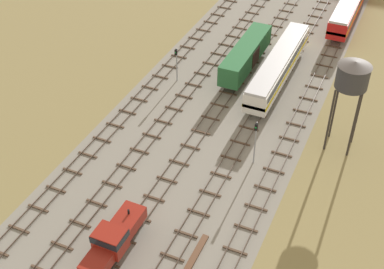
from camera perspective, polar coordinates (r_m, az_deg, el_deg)
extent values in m
plane|color=olive|center=(76.91, 6.47, 8.01)|extent=(480.00, 480.00, 0.00)
cube|color=gray|center=(76.91, 6.47, 8.01)|extent=(23.81, 176.00, 0.01)
cube|color=#47382D|center=(80.91, -0.51, 10.06)|extent=(0.07, 126.00, 0.15)
cube|color=#47382D|center=(80.39, 0.44, 9.86)|extent=(0.07, 126.00, 0.15)
cube|color=brown|center=(53.91, -18.18, -9.67)|extent=(2.40, 0.22, 0.14)
cube|color=brown|center=(55.33, -16.26, -7.65)|extent=(2.40, 0.22, 0.14)
cube|color=brown|center=(56.87, -14.46, -5.72)|extent=(2.40, 0.22, 0.14)
cube|color=brown|center=(58.52, -12.77, -3.89)|extent=(2.40, 0.22, 0.14)
cube|color=brown|center=(60.28, -11.18, -2.16)|extent=(2.40, 0.22, 0.14)
cube|color=brown|center=(62.13, -9.69, -0.53)|extent=(2.40, 0.22, 0.14)
cube|color=brown|center=(64.07, -8.29, 1.00)|extent=(2.40, 0.22, 0.14)
cube|color=brown|center=(66.09, -6.97, 2.44)|extent=(2.40, 0.22, 0.14)
cube|color=brown|center=(68.18, -5.72, 3.79)|extent=(2.40, 0.22, 0.14)
cube|color=brown|center=(70.34, -4.55, 5.06)|extent=(2.40, 0.22, 0.14)
cube|color=brown|center=(72.56, -3.45, 6.25)|extent=(2.40, 0.22, 0.14)
cube|color=brown|center=(74.83, -2.40, 7.37)|extent=(2.40, 0.22, 0.14)
cube|color=brown|center=(77.15, -1.42, 8.42)|extent=(2.40, 0.22, 0.14)
cube|color=brown|center=(79.52, -0.48, 9.40)|extent=(2.40, 0.22, 0.14)
cube|color=brown|center=(81.92, 0.40, 10.33)|extent=(2.40, 0.22, 0.14)
cube|color=brown|center=(84.37, 1.24, 11.20)|extent=(2.40, 0.22, 0.14)
cube|color=brown|center=(86.85, 2.03, 12.01)|extent=(2.40, 0.22, 0.14)
cube|color=brown|center=(89.36, 2.79, 12.78)|extent=(2.40, 0.22, 0.14)
cube|color=brown|center=(91.91, 3.50, 13.51)|extent=(2.40, 0.22, 0.14)
cube|color=brown|center=(94.48, 4.19, 14.19)|extent=(2.40, 0.22, 0.14)
cube|color=#47382D|center=(79.22, 2.80, 9.36)|extent=(0.07, 126.00, 0.15)
cube|color=#47382D|center=(78.78, 3.78, 9.14)|extent=(0.07, 126.00, 0.15)
cube|color=brown|center=(51.41, -13.85, -11.57)|extent=(2.40, 0.22, 0.14)
cube|color=brown|center=(52.90, -11.98, -9.37)|extent=(2.40, 0.22, 0.14)
cube|color=brown|center=(54.51, -10.24, -7.29)|extent=(2.40, 0.22, 0.14)
cube|color=brown|center=(56.23, -8.61, -5.33)|extent=(2.40, 0.22, 0.14)
cube|color=brown|center=(58.06, -7.10, -3.48)|extent=(2.40, 0.22, 0.14)
cube|color=brown|center=(59.98, -5.68, -1.75)|extent=(2.40, 0.22, 0.14)
cube|color=brown|center=(61.98, -4.36, -0.12)|extent=(2.40, 0.22, 0.14)
cube|color=brown|center=(64.07, -3.12, 1.40)|extent=(2.40, 0.22, 0.14)
cube|color=brown|center=(66.22, -1.96, 2.82)|extent=(2.40, 0.22, 0.14)
cube|color=brown|center=(68.44, -0.87, 4.15)|extent=(2.40, 0.22, 0.14)
cube|color=brown|center=(70.72, 0.15, 5.40)|extent=(2.40, 0.22, 0.14)
cube|color=brown|center=(73.05, 1.11, 6.56)|extent=(2.40, 0.22, 0.14)
cube|color=brown|center=(75.42, 2.02, 7.65)|extent=(2.40, 0.22, 0.14)
cube|color=brown|center=(77.84, 2.88, 8.67)|extent=(2.40, 0.22, 0.14)
cube|color=brown|center=(80.30, 3.68, 9.63)|extent=(2.40, 0.22, 0.14)
cube|color=brown|center=(82.80, 4.45, 10.53)|extent=(2.40, 0.22, 0.14)
cube|color=brown|center=(85.32, 5.17, 11.37)|extent=(2.40, 0.22, 0.14)
cube|color=brown|center=(87.88, 5.85, 12.17)|extent=(2.40, 0.22, 0.14)
cube|color=brown|center=(90.46, 6.50, 12.91)|extent=(2.40, 0.22, 0.14)
cube|color=brown|center=(93.07, 7.12, 13.62)|extent=(2.40, 0.22, 0.14)
cube|color=#47382D|center=(77.81, 6.22, 8.60)|extent=(0.07, 126.00, 0.15)
cube|color=#47382D|center=(77.46, 7.23, 8.36)|extent=(0.07, 126.00, 0.15)
cube|color=brown|center=(49.29, -9.05, -13.57)|extent=(2.40, 0.22, 0.14)
cube|color=brown|center=(50.83, -7.27, -11.19)|extent=(2.40, 0.22, 0.14)
cube|color=brown|center=(52.51, -5.63, -8.95)|extent=(2.40, 0.22, 0.14)
cube|color=brown|center=(54.29, -4.11, -6.85)|extent=(2.40, 0.22, 0.14)
cube|color=brown|center=(56.18, -2.70, -4.88)|extent=(2.40, 0.22, 0.14)
cube|color=brown|center=(58.17, -1.40, -3.04)|extent=(2.40, 0.22, 0.14)
cube|color=brown|center=(60.23, -0.18, -1.32)|extent=(2.40, 0.22, 0.14)
cube|color=brown|center=(62.38, 0.95, 0.29)|extent=(2.40, 0.22, 0.14)
cube|color=brown|center=(64.59, 2.01, 1.78)|extent=(2.40, 0.22, 0.14)
cube|color=brown|center=(66.86, 2.99, 3.17)|extent=(2.40, 0.22, 0.14)
cube|color=brown|center=(69.19, 3.91, 4.47)|extent=(2.40, 0.22, 0.14)
cube|color=brown|center=(71.57, 4.78, 5.69)|extent=(2.40, 0.22, 0.14)
cube|color=brown|center=(73.99, 5.59, 6.82)|extent=(2.40, 0.22, 0.14)
cube|color=brown|center=(76.46, 6.35, 7.88)|extent=(2.40, 0.22, 0.14)
cube|color=brown|center=(78.96, 7.07, 8.88)|extent=(2.40, 0.22, 0.14)
cube|color=brown|center=(81.49, 7.75, 9.81)|extent=(2.40, 0.22, 0.14)
cube|color=brown|center=(84.06, 8.39, 10.68)|extent=(2.40, 0.22, 0.14)
cube|color=brown|center=(86.65, 9.00, 11.50)|extent=(2.40, 0.22, 0.14)
cube|color=brown|center=(89.27, 9.57, 12.27)|extent=(2.40, 0.22, 0.14)
cube|color=brown|center=(91.92, 10.12, 12.99)|extent=(2.40, 0.22, 0.14)
cube|color=brown|center=(94.58, 10.63, 13.67)|extent=(2.40, 0.22, 0.14)
cube|color=#47382D|center=(76.70, 9.74, 7.78)|extent=(0.07, 126.00, 0.15)
cube|color=#47382D|center=(76.43, 10.78, 7.53)|extent=(0.07, 126.00, 0.15)
cube|color=brown|center=(49.18, -2.14, -13.06)|extent=(2.40, 0.22, 0.14)
cube|color=brown|center=(50.91, -0.65, -10.66)|extent=(2.40, 0.22, 0.14)
cube|color=brown|center=(52.75, 0.72, -8.42)|extent=(2.40, 0.22, 0.14)
cube|color=brown|center=(54.69, 1.99, -6.33)|extent=(2.40, 0.22, 0.14)
cube|color=brown|center=(56.73, 3.15, -4.38)|extent=(2.40, 0.22, 0.14)
cube|color=brown|center=(58.85, 4.23, -2.57)|extent=(2.40, 0.22, 0.14)
cube|color=brown|center=(61.04, 5.22, -0.88)|extent=(2.40, 0.22, 0.14)
cube|color=brown|center=(63.30, 6.15, 0.68)|extent=(2.40, 0.22, 0.14)
cube|color=brown|center=(65.62, 7.01, 2.14)|extent=(2.40, 0.22, 0.14)
cube|color=brown|center=(67.99, 7.82, 3.50)|extent=(2.40, 0.22, 0.14)
cube|color=brown|center=(70.41, 8.57, 4.76)|extent=(2.40, 0.22, 0.14)
cube|color=brown|center=(72.87, 9.27, 5.94)|extent=(2.40, 0.22, 0.14)
cube|color=brown|center=(75.37, 9.93, 7.04)|extent=(2.40, 0.22, 0.14)
cube|color=brown|center=(77.91, 10.55, 8.06)|extent=(2.40, 0.22, 0.14)
cube|color=brown|center=(80.48, 11.14, 9.03)|extent=(2.40, 0.22, 0.14)
cube|color=brown|center=(83.07, 11.69, 9.93)|extent=(2.40, 0.22, 0.14)
cube|color=brown|center=(85.70, 12.21, 10.77)|extent=(2.40, 0.22, 0.14)
cube|color=brown|center=(88.34, 12.70, 11.57)|extent=(2.40, 0.22, 0.14)
cube|color=brown|center=(91.01, 13.17, 12.31)|extent=(2.40, 0.22, 0.14)
cube|color=brown|center=(93.70, 13.61, 13.02)|extent=(2.40, 0.22, 0.14)
cube|color=brown|center=(96.41, 14.02, 13.68)|extent=(2.40, 0.22, 0.14)
cube|color=#47382D|center=(75.89, 13.34, 6.91)|extent=(0.07, 126.00, 0.15)
cube|color=#47382D|center=(75.72, 14.39, 6.65)|extent=(0.07, 126.00, 0.15)
cube|color=brown|center=(49.76, 4.67, -12.39)|extent=(2.40, 0.22, 0.14)
cube|color=brown|center=(51.64, 5.85, -10.01)|extent=(2.40, 0.22, 0.14)
cube|color=brown|center=(53.63, 6.92, -7.80)|extent=(2.40, 0.22, 0.14)
cube|color=brown|center=(55.70, 7.91, -5.76)|extent=(2.40, 0.22, 0.14)
cube|color=brown|center=(57.86, 8.82, -3.86)|extent=(2.40, 0.22, 0.14)
cube|color=brown|center=(60.08, 9.66, -2.09)|extent=(2.40, 0.22, 0.14)
cube|color=brown|center=(62.38, 10.44, -0.46)|extent=(2.40, 0.22, 0.14)
cube|color=brown|center=(64.73, 11.16, 1.06)|extent=(2.40, 0.22, 0.14)
cube|color=brown|center=(67.13, 11.83, 2.47)|extent=(2.40, 0.22, 0.14)
cube|color=brown|center=(69.58, 12.46, 3.78)|extent=(2.40, 0.22, 0.14)
cube|color=brown|center=(72.07, 13.04, 5.00)|extent=(2.40, 0.22, 0.14)
cube|color=brown|center=(74.60, 13.59, 6.14)|extent=(2.40, 0.22, 0.14)
cube|color=brown|center=(77.16, 14.10, 7.21)|extent=(2.40, 0.22, 0.14)
cube|color=brown|center=(79.75, 14.58, 8.20)|extent=(2.40, 0.22, 0.14)
cube|color=brown|center=(82.37, 15.04, 9.13)|extent=(2.40, 0.22, 0.14)
cube|color=brown|center=(85.02, 15.46, 10.00)|extent=(2.40, 0.22, 0.14)
cube|color=brown|center=(87.69, 15.87, 10.82)|extent=(2.40, 0.22, 0.14)
cube|color=brown|center=(90.38, 16.25, 11.59)|extent=(2.40, 0.22, 0.14)
cube|color=brown|center=(93.08, 16.61, 12.32)|extent=(2.40, 0.22, 0.14)
cube|color=brown|center=(95.81, 16.95, 13.00)|extent=(2.40, 0.22, 0.14)
cube|color=brown|center=(98.55, 17.28, 13.64)|extent=(2.40, 0.22, 0.14)
cube|color=maroon|center=(49.54, -7.41, -9.82)|extent=(2.24, 5.04, 1.30)
cube|color=maroon|center=(47.25, -10.19, -13.51)|extent=(2.13, 2.88, 1.17)
cube|color=maroon|center=(47.99, -8.81, -11.25)|extent=(2.69, 2.16, 2.20)
cube|color=black|center=(47.50, -8.89, -10.74)|extent=(2.74, 2.25, 0.70)
cylinder|color=black|center=(49.49, -6.86, -8.28)|extent=(0.20, 0.20, 0.50)
cylinder|color=black|center=(50.63, -8.02, -10.39)|extent=(0.14, 0.90, 0.90)
cylinder|color=black|center=(50.09, -6.58, -10.92)|extent=(0.14, 0.90, 0.90)
cylinder|color=black|center=(51.63, -7.00, -9.04)|extent=(0.14, 0.90, 0.90)
cylinder|color=black|center=(51.09, -5.58, -9.55)|extent=(0.14, 0.90, 0.90)
cube|color=black|center=(50.85, -6.79, -9.97)|extent=(1.68, 2.20, 0.24)
cylinder|color=black|center=(48.78, -10.21, -13.23)|extent=(0.14, 0.90, 0.90)
cylinder|color=black|center=(48.22, -8.73, -13.83)|extent=(0.14, 0.90, 0.90)
cube|color=white|center=(71.07, 9.30, 7.27)|extent=(2.90, 20.00, 2.60)
cube|color=yellow|center=(71.20, 9.28, 7.10)|extent=(2.96, 20.00, 0.44)
cube|color=black|center=(69.90, 9.12, 7.35)|extent=(2.96, 16.80, 0.70)
cube|color=#B7B7BC|center=(70.33, 9.43, 8.31)|extent=(2.67, 20.00, 0.36)
cube|color=yellow|center=(79.92, 11.44, 10.59)|extent=(2.67, 0.50, 2.34)
cylinder|color=black|center=(77.22, 9.97, 8.40)|extent=(0.13, 0.84, 0.84)
cylinder|color=black|center=(76.96, 11.00, 8.15)|extent=(0.13, 0.84, 0.84)
cylinder|color=black|center=(78.76, 10.34, 8.98)|extent=(0.13, 0.84, 0.84)
cylinder|color=black|center=(78.50, 11.36, 8.74)|extent=(0.13, 0.84, 0.84)
cube|color=black|center=(77.86, 10.67, 8.57)|extent=(1.68, 2.20, 0.24)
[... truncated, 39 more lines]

